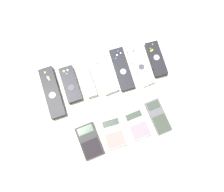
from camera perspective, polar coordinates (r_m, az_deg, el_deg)
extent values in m
plane|color=beige|center=(0.90, 0.82, -2.56)|extent=(3.00, 3.00, 0.00)
cube|color=black|center=(0.93, -15.36, 0.91)|extent=(0.06, 0.22, 0.03)
cylinder|color=#99999E|center=(0.91, -15.32, 0.22)|extent=(0.03, 0.03, 0.00)
cylinder|color=blue|center=(0.94, -16.60, 4.95)|extent=(0.01, 0.01, 0.00)
cylinder|color=orange|center=(0.93, -16.10, 4.16)|extent=(0.01, 0.01, 0.00)
cylinder|color=yellow|center=(0.95, -17.11, 5.89)|extent=(0.01, 0.01, 0.00)
cylinder|color=silver|center=(0.94, -16.37, 4.63)|extent=(0.01, 0.01, 0.00)
cube|color=black|center=(0.92, -10.77, 3.01)|extent=(0.06, 0.16, 0.03)
cylinder|color=#38383D|center=(0.90, -10.60, 2.17)|extent=(0.03, 0.03, 0.00)
cylinder|color=green|center=(0.93, -11.74, 5.73)|extent=(0.01, 0.01, 0.00)
cylinder|color=yellow|center=(0.93, -12.47, 6.30)|extent=(0.01, 0.01, 0.00)
cylinder|color=silver|center=(0.93, -11.55, 6.65)|extent=(0.01, 0.01, 0.00)
cube|color=#B7B7BC|center=(0.92, -6.54, 4.44)|extent=(0.04, 0.16, 0.03)
cylinder|color=#99999E|center=(0.90, -6.37, 3.93)|extent=(0.03, 0.03, 0.00)
cylinder|color=yellow|center=(0.92, -8.10, 7.21)|extent=(0.01, 0.01, 0.00)
cylinder|color=silver|center=(0.92, -8.00, 6.88)|extent=(0.01, 0.01, 0.00)
cube|color=#B7B7BC|center=(0.92, -2.15, 5.44)|extent=(0.07, 0.17, 0.02)
cylinder|color=silver|center=(0.94, -3.10, 9.68)|extent=(0.01, 0.01, 0.00)
cylinder|color=blue|center=(0.93, -3.81, 8.46)|extent=(0.01, 0.01, 0.00)
cube|color=black|center=(0.93, 2.61, 7.05)|extent=(0.07, 0.19, 0.02)
cylinder|color=#99999E|center=(0.92, 2.94, 6.39)|extent=(0.03, 0.03, 0.00)
cylinder|color=blue|center=(0.94, 0.96, 9.74)|extent=(0.01, 0.01, 0.00)
cylinder|color=blue|center=(0.95, 1.51, 11.68)|extent=(0.01, 0.01, 0.00)
cylinder|color=silver|center=(0.94, 1.29, 10.64)|extent=(0.01, 0.01, 0.00)
cylinder|color=silver|center=(0.95, 2.28, 11.14)|extent=(0.01, 0.01, 0.00)
cube|color=white|center=(0.95, 6.99, 8.60)|extent=(0.07, 0.21, 0.02)
cylinder|color=#38383D|center=(0.93, 7.69, 7.55)|extent=(0.03, 0.03, 0.00)
cylinder|color=blue|center=(0.96, 6.23, 12.42)|extent=(0.01, 0.01, 0.00)
cylinder|color=red|center=(0.96, 5.62, 11.65)|extent=(0.01, 0.01, 0.00)
cylinder|color=orange|center=(0.97, 5.15, 12.86)|extent=(0.01, 0.01, 0.00)
cube|color=black|center=(0.96, 11.41, 9.43)|extent=(0.07, 0.16, 0.03)
cylinder|color=silver|center=(0.95, 11.56, 9.84)|extent=(0.02, 0.02, 0.00)
cylinder|color=green|center=(0.96, 9.98, 12.13)|extent=(0.01, 0.01, 0.00)
cylinder|color=orange|center=(0.96, 10.16, 11.50)|extent=(0.01, 0.01, 0.00)
cylinder|color=orange|center=(0.97, 10.55, 13.15)|extent=(0.01, 0.01, 0.00)
cylinder|color=yellow|center=(0.96, 10.49, 11.75)|extent=(0.01, 0.01, 0.00)
cube|color=black|center=(0.88, -5.90, -11.60)|extent=(0.09, 0.14, 0.02)
cube|color=#2D422D|center=(0.87, -7.02, -8.82)|extent=(0.06, 0.03, 0.00)
cube|color=black|center=(0.87, -5.22, -13.45)|extent=(0.07, 0.07, 0.00)
cube|color=#B2B2B7|center=(0.87, 0.38, -9.60)|extent=(0.09, 0.12, 0.01)
cube|color=#333D33|center=(0.87, -0.36, -7.05)|extent=(0.07, 0.03, 0.00)
cube|color=gray|center=(0.87, 0.89, -11.27)|extent=(0.07, 0.06, 0.00)
cube|color=#B2B2B7|center=(0.88, 6.63, -7.44)|extent=(0.09, 0.12, 0.01)
cube|color=#333D33|center=(0.88, 5.69, -5.08)|extent=(0.07, 0.03, 0.00)
cube|color=slate|center=(0.88, 7.37, -8.95)|extent=(0.07, 0.06, 0.00)
cube|color=#4C4C51|center=(0.90, 11.92, -5.22)|extent=(0.07, 0.14, 0.01)
cube|color=#333D33|center=(0.90, 10.76, -2.42)|extent=(0.05, 0.03, 0.00)
cube|color=#31392D|center=(0.89, 12.85, -7.01)|extent=(0.06, 0.07, 0.00)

